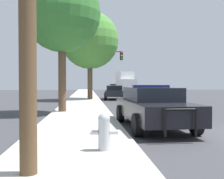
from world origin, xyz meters
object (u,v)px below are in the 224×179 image
object	(u,v)px
fire_hydrant	(104,130)
tree_sidewalk_mid	(90,40)
police_car	(152,106)
car_background_midblock	(114,92)
car_background_distant	(114,88)
car_background_oncoming	(144,90)
traffic_light	(103,64)
tree_sidewalk_near	(62,14)
box_truck	(125,82)

from	to	relation	value
fire_hydrant	tree_sidewalk_mid	xyz separation A→B (m)	(-0.06, 19.70, 4.94)
police_car	fire_hydrant	distance (m)	4.32
car_background_midblock	fire_hydrant	bearing A→B (deg)	-91.64
car_background_distant	car_background_oncoming	bearing A→B (deg)	-82.18
traffic_light	car_background_oncoming	bearing A→B (deg)	30.93
car_background_midblock	tree_sidewalk_mid	bearing A→B (deg)	-148.48
car_background_distant	car_background_midblock	bearing A→B (deg)	-94.00
police_car	tree_sidewalk_near	distance (m)	7.48
car_background_midblock	box_truck	distance (m)	19.05
traffic_light	box_truck	size ratio (longest dim) A/B	0.75
police_car	tree_sidewalk_near	world-z (taller)	tree_sidewalk_near
fire_hydrant	car_background_oncoming	size ratio (longest dim) A/B	0.18
box_truck	tree_sidewalk_mid	size ratio (longest dim) A/B	0.83
car_background_oncoming	police_car	bearing A→B (deg)	77.96
car_background_midblock	tree_sidewalk_near	world-z (taller)	tree_sidewalk_near
fire_hydrant	box_truck	distance (m)	40.02
police_car	car_background_distant	world-z (taller)	police_car
car_background_oncoming	car_background_distant	bearing A→B (deg)	-84.99
car_background_oncoming	tree_sidewalk_near	xyz separation A→B (m)	(-8.07, -18.07, 4.47)
police_car	traffic_light	xyz separation A→B (m)	(-0.59, 19.87, 2.86)
traffic_light	tree_sidewalk_near	xyz separation A→B (m)	(-3.06, -15.07, 1.55)
box_truck	tree_sidewalk_near	xyz separation A→B (m)	(-7.65, -30.92, 3.41)
traffic_light	car_background_distant	world-z (taller)	traffic_light
police_car	tree_sidewalk_near	xyz separation A→B (m)	(-3.65, 4.80, 4.42)
car_background_midblock	car_background_oncoming	bearing A→B (deg)	59.15
traffic_light	tree_sidewalk_near	size ratio (longest dim) A/B	0.70
police_car	box_truck	distance (m)	35.96
car_background_midblock	police_car	bearing A→B (deg)	-86.35
car_background_distant	tree_sidewalk_near	distance (m)	36.06
traffic_light	tree_sidewalk_mid	distance (m)	4.65
box_truck	tree_sidewalk_mid	bearing A→B (deg)	69.17
police_car	fire_hydrant	bearing A→B (deg)	60.05
police_car	tree_sidewalk_near	bearing A→B (deg)	-55.07
box_truck	tree_sidewalk_mid	world-z (taller)	tree_sidewalk_mid
car_background_oncoming	tree_sidewalk_mid	bearing A→B (deg)	46.07
tree_sidewalk_near	police_car	bearing A→B (deg)	-52.78
traffic_light	car_background_oncoming	xyz separation A→B (m)	(5.01, 3.00, -2.92)
box_truck	traffic_light	bearing A→B (deg)	70.01
tree_sidewalk_near	car_background_midblock	bearing A→B (deg)	72.21
car_background_oncoming	tree_sidewalk_near	world-z (taller)	tree_sidewalk_near
tree_sidewalk_mid	car_background_oncoming	bearing A→B (deg)	47.18
car_background_distant	traffic_light	bearing A→B (deg)	-97.22
car_background_distant	car_background_oncoming	xyz separation A→B (m)	(1.84, -17.17, -0.01)
car_background_distant	tree_sidewalk_near	xyz separation A→B (m)	(-6.23, -35.24, 4.46)
car_background_distant	box_truck	xyz separation A→B (m)	(1.42, -4.32, 1.05)
traffic_light	tree_sidewalk_mid	xyz separation A→B (m)	(-1.47, -3.99, 1.87)
police_car	car_background_midblock	distance (m)	17.07
car_background_distant	box_truck	bearing A→B (deg)	-70.13
fire_hydrant	car_background_midblock	size ratio (longest dim) A/B	0.18
car_background_oncoming	car_background_midblock	bearing A→B (deg)	53.43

